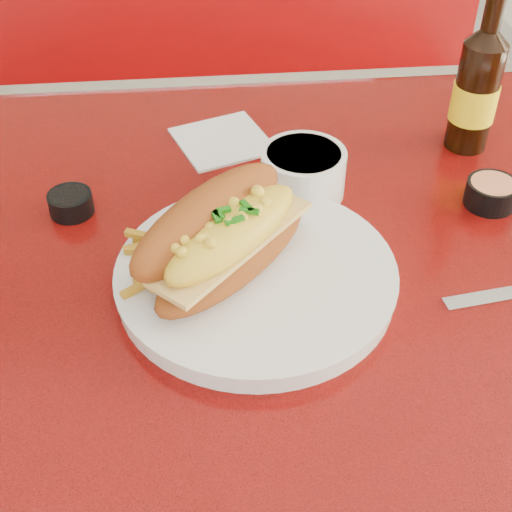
{
  "coord_description": "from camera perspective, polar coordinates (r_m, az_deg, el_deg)",
  "views": [
    {
      "loc": [
        -0.07,
        -0.61,
        1.29
      ],
      "look_at": [
        -0.02,
        -0.06,
        0.81
      ],
      "focal_mm": 50.0,
      "sensor_mm": 36.0,
      "label": 1
    }
  ],
  "objects": [
    {
      "name": "mac_hoagie",
      "position": [
        0.72,
        -2.58,
        1.65
      ],
      "size": [
        0.23,
        0.23,
        0.1
      ],
      "rotation": [
        0.0,
        0.0,
        0.81
      ],
      "color": "#914517",
      "rests_on": "dinner_plate"
    },
    {
      "name": "sauce_cup_right",
      "position": [
        0.9,
        18.31,
        4.86
      ],
      "size": [
        0.08,
        0.08,
        0.03
      ],
      "rotation": [
        0.0,
        0.0,
        -0.37
      ],
      "color": "black",
      "rests_on": "diner_table"
    },
    {
      "name": "paper_napkin",
      "position": [
        0.98,
        -2.69,
        9.21
      ],
      "size": [
        0.15,
        0.15,
        0.0
      ],
      "primitive_type": "cube",
      "rotation": [
        0.0,
        0.0,
        0.34
      ],
      "color": "white",
      "rests_on": "diner_table"
    },
    {
      "name": "beer_bottle",
      "position": [
        0.97,
        17.28,
        12.81
      ],
      "size": [
        0.06,
        0.06,
        0.23
      ],
      "rotation": [
        0.0,
        0.0,
        -0.03
      ],
      "color": "black",
      "rests_on": "diner_table"
    },
    {
      "name": "sauce_cup_left",
      "position": [
        0.87,
        -14.61,
        4.18
      ],
      "size": [
        0.07,
        0.07,
        0.03
      ],
      "rotation": [
        0.0,
        0.0,
        -0.29
      ],
      "color": "black",
      "rests_on": "diner_table"
    },
    {
      "name": "fork",
      "position": [
        0.76,
        5.04,
        -0.27
      ],
      "size": [
        0.06,
        0.14,
        0.0
      ],
      "rotation": [
        0.0,
        0.0,
        1.87
      ],
      "color": "#B9B9BE",
      "rests_on": "dinner_plate"
    },
    {
      "name": "dinner_plate",
      "position": [
        0.75,
        0.0,
        -1.64
      ],
      "size": [
        0.37,
        0.37,
        0.02
      ],
      "rotation": [
        0.0,
        0.0,
        0.31
      ],
      "color": "white",
      "rests_on": "diner_table"
    },
    {
      "name": "gravy_ramekin",
      "position": [
        0.87,
        3.78,
        6.79
      ],
      "size": [
        0.12,
        0.12,
        0.06
      ],
      "rotation": [
        0.0,
        0.0,
        -0.21
      ],
      "color": "white",
      "rests_on": "diner_table"
    },
    {
      "name": "diner_table",
      "position": [
        0.91,
        0.6,
        -7.07
      ],
      "size": [
        1.23,
        0.83,
        0.77
      ],
      "color": "red",
      "rests_on": "ground"
    },
    {
      "name": "booth_bench_far",
      "position": [
        1.73,
        -2.25,
        5.76
      ],
      "size": [
        1.2,
        0.51,
        0.9
      ],
      "color": "#93090B",
      "rests_on": "ground"
    },
    {
      "name": "fries_pile",
      "position": [
        0.74,
        -5.56,
        0.14
      ],
      "size": [
        0.11,
        0.11,
        0.03
      ],
      "primitive_type": null,
      "rotation": [
        0.0,
        0.0,
        0.16
      ],
      "color": "gold",
      "rests_on": "dinner_plate"
    }
  ]
}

